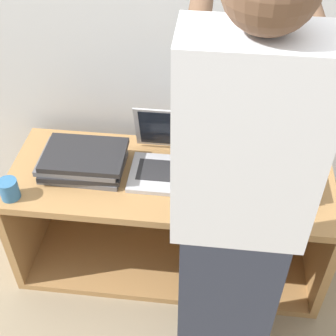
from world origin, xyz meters
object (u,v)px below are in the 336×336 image
laptop_open (172,159)px  mug (9,189)px  laptop_stack_right (261,173)px  laptop_stack_left (83,161)px  person (237,216)px

laptop_open → mug: laptop_open is taller
laptop_open → laptop_stack_right: 0.38m
laptop_open → laptop_stack_left: laptop_open is taller
person → mug: person is taller
laptop_stack_right → mug: (-1.01, -0.20, -0.02)m
laptop_open → person: person is taller
laptop_open → laptop_stack_right: laptop_open is taller
laptop_stack_right → person: person is taller
person → mug: (-0.90, 0.26, -0.24)m
laptop_stack_right → person: 0.52m
laptop_stack_left → mug: (-0.26, -0.20, -0.00)m
mug → laptop_open: bearing=21.5°
laptop_stack_left → person: (0.64, -0.46, 0.23)m
person → laptop_stack_left: bearing=144.3°
laptop_stack_left → person: bearing=-35.7°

